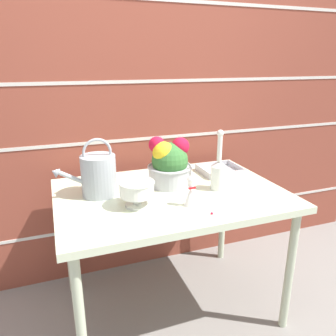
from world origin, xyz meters
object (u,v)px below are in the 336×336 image
at_px(watering_can, 98,175).
at_px(glass_decanter, 218,172).
at_px(crystal_pedestal_bowl, 137,190).
at_px(flower_planter, 169,164).
at_px(figurine_vase, 191,194).
at_px(wire_tray, 220,171).

bearing_deg(watering_can, glass_decanter, -12.83).
xyz_separation_m(crystal_pedestal_bowl, flower_planter, (0.24, 0.22, 0.04)).
relative_size(flower_planter, figurine_vase, 1.82).
xyz_separation_m(crystal_pedestal_bowl, glass_decanter, (0.47, 0.06, 0.02)).
height_order(crystal_pedestal_bowl, flower_planter, flower_planter).
distance_m(glass_decanter, wire_tray, 0.29).
distance_m(crystal_pedestal_bowl, glass_decanter, 0.47).
height_order(crystal_pedestal_bowl, glass_decanter, glass_decanter).
bearing_deg(watering_can, figurine_vase, -35.89).
distance_m(crystal_pedestal_bowl, wire_tray, 0.68).
bearing_deg(watering_can, wire_tray, 7.31).
bearing_deg(wire_tray, flower_planter, -167.11).
height_order(flower_planter, wire_tray, flower_planter).
bearing_deg(crystal_pedestal_bowl, glass_decanter, 7.61).
relative_size(watering_can, figurine_vase, 2.14).
bearing_deg(figurine_vase, glass_decanter, 32.56).
bearing_deg(wire_tray, watering_can, -172.69).
xyz_separation_m(watering_can, glass_decanter, (0.61, -0.14, -0.01)).
xyz_separation_m(watering_can, wire_tray, (0.76, 0.10, -0.10)).
bearing_deg(crystal_pedestal_bowl, wire_tray, 26.19).
bearing_deg(glass_decanter, watering_can, 167.17).
bearing_deg(crystal_pedestal_bowl, flower_planter, 41.55).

